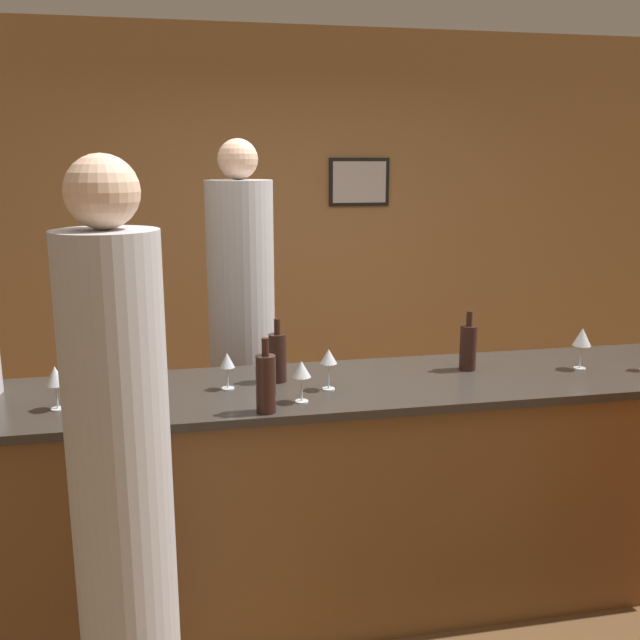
{
  "coord_description": "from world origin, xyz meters",
  "views": [
    {
      "loc": [
        -0.76,
        -2.74,
        1.9
      ],
      "look_at": [
        -0.18,
        0.1,
        1.25
      ],
      "focal_mm": 40.0,
      "sensor_mm": 36.0,
      "label": 1
    }
  ],
  "objects_px": {
    "bartender": "(243,356)",
    "guest_0": "(122,497)",
    "wine_bottle_0": "(278,357)",
    "wine_bottle_1": "(468,347)",
    "wine_bottle_2": "(266,383)"
  },
  "relations": [
    {
      "from": "bartender",
      "to": "guest_0",
      "type": "relative_size",
      "value": 1.04
    },
    {
      "from": "wine_bottle_1",
      "to": "guest_0",
      "type": "bearing_deg",
      "value": -151.77
    },
    {
      "from": "wine_bottle_1",
      "to": "wine_bottle_2",
      "type": "bearing_deg",
      "value": -158.76
    },
    {
      "from": "wine_bottle_0",
      "to": "guest_0",
      "type": "bearing_deg",
      "value": -127.51
    },
    {
      "from": "guest_0",
      "to": "wine_bottle_0",
      "type": "bearing_deg",
      "value": 52.49
    },
    {
      "from": "wine_bottle_0",
      "to": "wine_bottle_1",
      "type": "relative_size",
      "value": 1.02
    },
    {
      "from": "wine_bottle_0",
      "to": "wine_bottle_1",
      "type": "distance_m",
      "value": 0.84
    },
    {
      "from": "bartender",
      "to": "wine_bottle_1",
      "type": "height_order",
      "value": "bartender"
    },
    {
      "from": "wine_bottle_2",
      "to": "bartender",
      "type": "bearing_deg",
      "value": 89.65
    },
    {
      "from": "wine_bottle_1",
      "to": "wine_bottle_2",
      "type": "height_order",
      "value": "wine_bottle_2"
    },
    {
      "from": "bartender",
      "to": "guest_0",
      "type": "bearing_deg",
      "value": 70.48
    },
    {
      "from": "wine_bottle_1",
      "to": "bartender",
      "type": "bearing_deg",
      "value": 145.68
    },
    {
      "from": "guest_0",
      "to": "wine_bottle_1",
      "type": "distance_m",
      "value": 1.63
    },
    {
      "from": "bartender",
      "to": "wine_bottle_2",
      "type": "xyz_separation_m",
      "value": [
        -0.01,
        -1.0,
        0.17
      ]
    },
    {
      "from": "wine_bottle_0",
      "to": "bartender",
      "type": "bearing_deg",
      "value": 97.84
    }
  ]
}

